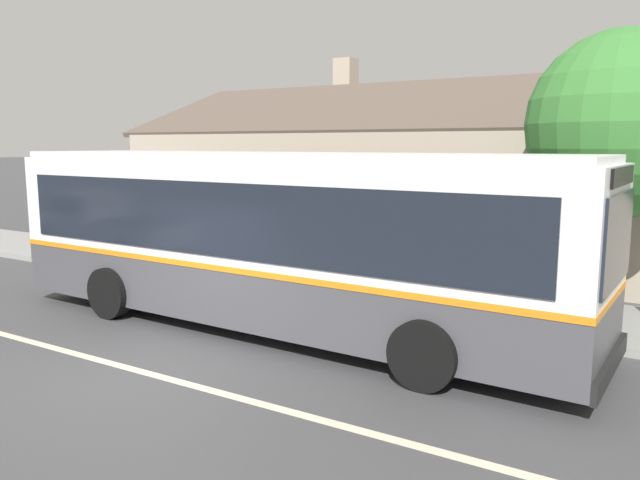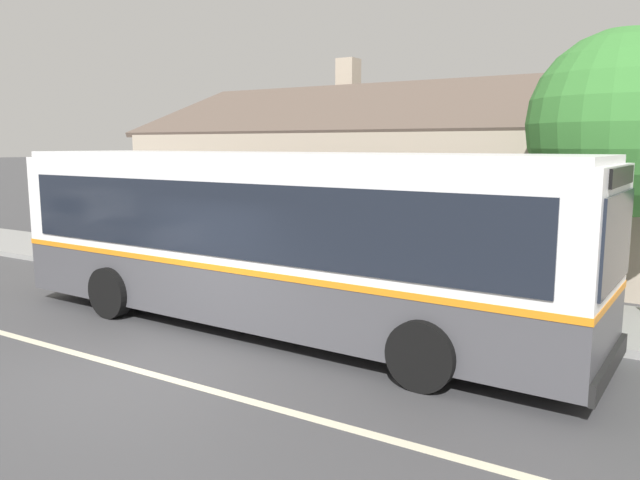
{
  "view_description": "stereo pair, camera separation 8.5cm",
  "coord_description": "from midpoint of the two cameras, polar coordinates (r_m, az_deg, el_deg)",
  "views": [
    {
      "loc": [
        6.97,
        -6.16,
        3.35
      ],
      "look_at": [
        1.07,
        3.4,
        1.63
      ],
      "focal_mm": 35.0,
      "sensor_mm": 36.0,
      "label": 1
    },
    {
      "loc": [
        7.04,
        -6.11,
        3.35
      ],
      "look_at": [
        1.07,
        3.4,
        1.63
      ],
      "focal_mm": 35.0,
      "sensor_mm": 36.0,
      "label": 2
    }
  ],
  "objects": [
    {
      "name": "sidewalk_far",
      "position": [
        14.39,
        2.08,
        -4.44
      ],
      "size": [
        60.0,
        3.0,
        0.15
      ],
      "primitive_type": "cube",
      "color": "gray",
      "rests_on": "ground"
    },
    {
      "name": "lane_divider_stripe",
      "position": [
        9.9,
        -15.97,
        -11.4
      ],
      "size": [
        60.0,
        0.16,
        0.01
      ],
      "primitive_type": "cube",
      "color": "beige",
      "rests_on": "ground"
    },
    {
      "name": "street_tree_primary",
      "position": [
        13.32,
        26.42,
        8.85
      ],
      "size": [
        3.54,
        3.54,
        5.51
      ],
      "color": "#4C3828",
      "rests_on": "ground"
    },
    {
      "name": "bike_rack",
      "position": [
        20.22,
        -19.48,
        0.64
      ],
      "size": [
        1.16,
        0.06,
        0.78
      ],
      "color": "slate",
      "rests_on": "sidewalk_far"
    },
    {
      "name": "bench_down_street",
      "position": [
        15.03,
        -5.27,
        -2.02
      ],
      "size": [
        1.52,
        0.51,
        0.94
      ],
      "color": "brown",
      "rests_on": "sidewalk_far"
    },
    {
      "name": "community_building",
      "position": [
        20.37,
        15.95,
        4.46
      ],
      "size": [
        22.21,
        10.09,
        6.46
      ],
      "color": "tan",
      "rests_on": "ground"
    },
    {
      "name": "bench_by_building",
      "position": [
        17.58,
        -14.04,
        -0.68
      ],
      "size": [
        1.51,
        0.51,
        0.94
      ],
      "color": "brown",
      "rests_on": "sidewalk_far"
    },
    {
      "name": "transit_bus",
      "position": [
        11.3,
        -3.87,
        0.42
      ],
      "size": [
        11.42,
        2.98,
        3.21
      ],
      "color": "#47474C",
      "rests_on": "ground"
    },
    {
      "name": "ground_plane",
      "position": [
        9.9,
        -15.97,
        -11.42
      ],
      "size": [
        300.0,
        300.0,
        0.0
      ],
      "primitive_type": "plane",
      "color": "#424244"
    }
  ]
}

